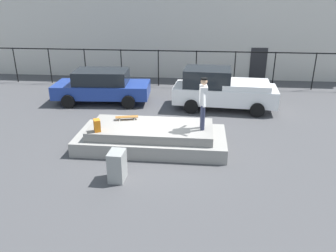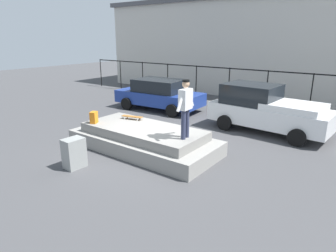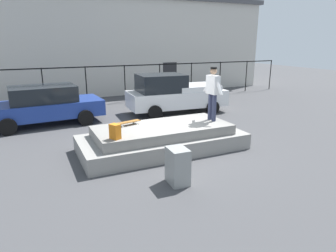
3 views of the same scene
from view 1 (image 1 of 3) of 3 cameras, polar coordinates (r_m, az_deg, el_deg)
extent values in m
plane|color=#424244|center=(12.06, -1.43, -3.28)|extent=(60.00, 60.00, 0.00)
cube|color=gray|center=(11.88, -2.84, -2.41)|extent=(5.21, 2.33, 0.49)
cube|color=gray|center=(11.72, -2.87, -0.63)|extent=(4.28, 1.91, 0.31)
cylinder|color=#2D334C|center=(11.39, 5.89, 1.85)|extent=(0.14, 0.14, 0.90)
cylinder|color=#2D334C|center=(11.18, 5.97, 1.47)|extent=(0.14, 0.14, 0.90)
cube|color=silver|center=(11.05, 6.08, 5.32)|extent=(0.28, 0.49, 0.61)
cylinder|color=silver|center=(11.33, 5.97, 5.69)|extent=(0.12, 0.41, 0.57)
cylinder|color=silver|center=(10.78, 6.20, 4.84)|extent=(0.12, 0.41, 0.57)
sphere|color=tan|center=(10.93, 6.18, 7.55)|extent=(0.22, 0.22, 0.22)
cylinder|color=black|center=(10.91, 6.20, 8.06)|extent=(0.22, 0.22, 0.05)
cube|color=brown|center=(12.25, -7.07, 1.57)|extent=(0.85, 0.39, 0.02)
cylinder|color=silver|center=(12.37, -8.30, 1.31)|extent=(0.06, 0.04, 0.06)
cylinder|color=silver|center=(12.19, -8.29, 0.98)|extent=(0.06, 0.04, 0.06)
cylinder|color=silver|center=(12.38, -5.82, 1.44)|extent=(0.06, 0.04, 0.06)
cylinder|color=silver|center=(12.19, -5.78, 1.12)|extent=(0.06, 0.04, 0.06)
cube|color=orange|center=(11.35, -12.04, 0.10)|extent=(0.30, 0.34, 0.42)
cube|color=navy|center=(16.97, -11.17, 6.16)|extent=(4.75, 2.23, 0.64)
cube|color=black|center=(16.81, -11.33, 8.27)|extent=(2.65, 1.87, 0.65)
cylinder|color=black|center=(18.35, -14.82, 5.98)|extent=(0.65, 0.26, 0.64)
cylinder|color=black|center=(16.54, -16.70, 4.06)|extent=(0.65, 0.26, 0.64)
cylinder|color=black|center=(17.73, -5.84, 6.05)|extent=(0.65, 0.26, 0.64)
cylinder|color=black|center=(15.86, -6.79, 4.09)|extent=(0.65, 0.26, 0.64)
cube|color=white|center=(15.90, 9.64, 5.41)|extent=(4.83, 2.19, 0.76)
cube|color=black|center=(15.72, 6.78, 8.32)|extent=(2.23, 1.86, 0.81)
cube|color=white|center=(15.80, 13.19, 6.91)|extent=(2.24, 1.92, 0.24)
cylinder|color=black|center=(16.98, 4.65, 5.37)|extent=(0.65, 0.26, 0.64)
cylinder|color=black|center=(15.17, 3.97, 3.36)|extent=(0.65, 0.26, 0.64)
cylinder|color=black|center=(16.99, 14.54, 4.75)|extent=(0.65, 0.26, 0.64)
cylinder|color=black|center=(15.18, 15.01, 2.66)|extent=(0.65, 0.26, 0.64)
cube|color=gray|center=(9.84, -8.69, -6.75)|extent=(0.46, 0.62, 0.90)
cylinder|color=black|center=(22.47, -24.64, 9.46)|extent=(0.06, 0.06, 2.08)
cylinder|color=black|center=(21.46, -19.52, 9.69)|extent=(0.06, 0.06, 2.08)
cylinder|color=black|center=(20.64, -13.94, 9.84)|extent=(0.06, 0.06, 2.08)
cylinder|color=black|center=(20.02, -7.95, 9.91)|extent=(0.06, 0.06, 2.08)
cylinder|color=black|center=(19.63, -1.65, 9.87)|extent=(0.06, 0.06, 2.08)
cylinder|color=black|center=(19.47, 4.82, 9.71)|extent=(0.06, 0.06, 2.08)
cylinder|color=black|center=(19.56, 11.31, 9.42)|extent=(0.06, 0.06, 2.08)
cylinder|color=black|center=(19.89, 17.65, 9.02)|extent=(0.06, 0.06, 2.08)
cylinder|color=black|center=(20.44, 23.70, 8.54)|extent=(0.06, 0.06, 2.08)
cube|color=black|center=(19.33, 1.60, 12.71)|extent=(24.00, 0.04, 0.06)
cube|color=beige|center=(24.98, 2.67, 16.94)|extent=(24.40, 7.71, 5.96)
cube|color=#262628|center=(21.66, 15.16, 10.17)|extent=(1.00, 0.06, 2.00)
camera|label=2|loc=(6.05, 56.75, -1.43)|focal=31.46mm
camera|label=3|loc=(6.15, -57.35, -5.33)|focal=32.19mm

